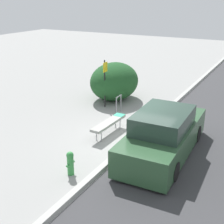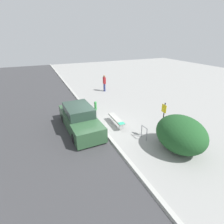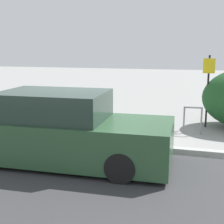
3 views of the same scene
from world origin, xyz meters
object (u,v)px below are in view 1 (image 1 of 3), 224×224
at_px(bike_rack, 119,103).
at_px(parked_car_near, 164,135).
at_px(fire_hydrant, 70,162).
at_px(sign_post, 105,79).
at_px(bench, 109,123).

relative_size(bike_rack, parked_car_near, 0.17).
relative_size(fire_hydrant, parked_car_near, 0.16).
distance_m(bike_rack, parked_car_near, 4.21).
xyz_separation_m(bike_rack, sign_post, (0.40, 0.95, 0.88)).
distance_m(bench, parked_car_near, 2.48).
xyz_separation_m(bike_rack, parked_car_near, (-2.78, -3.16, 0.20)).
distance_m(sign_post, fire_hydrant, 6.23).
relative_size(sign_post, fire_hydrant, 3.01).
distance_m(fire_hydrant, parked_car_near, 3.28).
bearing_deg(fire_hydrant, bike_rack, 12.39).
bearing_deg(bike_rack, parked_car_near, -131.29).
relative_size(bench, bike_rack, 2.45).
relative_size(sign_post, parked_car_near, 0.47).
xyz_separation_m(bench, sign_post, (2.65, 1.70, 0.92)).
bearing_deg(bench, fire_hydrant, -170.12).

